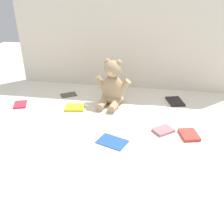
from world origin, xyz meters
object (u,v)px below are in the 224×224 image
at_px(book_case_5, 113,141).
at_px(book_case_0, 175,101).
at_px(book_case_4, 189,135).
at_px(book_case_2, 156,109).
at_px(book_case_1, 163,130).
at_px(teddy_bear, 112,88).
at_px(book_case_6, 75,107).
at_px(book_case_7, 69,95).
at_px(book_case_3, 20,104).

bearing_deg(book_case_5, book_case_0, -12.31).
bearing_deg(book_case_4, book_case_5, -177.55).
distance_m(book_case_2, book_case_5, 0.42).
height_order(book_case_0, book_case_1, book_case_1).
bearing_deg(book_case_1, teddy_bear, -170.99).
bearing_deg(book_case_6, book_case_5, 34.83).
relative_size(teddy_bear, book_case_6, 2.49).
bearing_deg(book_case_7, book_case_4, 32.55).
bearing_deg(book_case_0, book_case_1, 61.89).
bearing_deg(book_case_0, book_case_5, 41.25).
relative_size(teddy_bear, book_case_2, 2.36).
xyz_separation_m(book_case_3, book_case_7, (0.25, 0.19, -0.00)).
distance_m(book_case_1, book_case_6, 0.54).
relative_size(book_case_3, book_case_6, 0.86).
bearing_deg(book_case_2, teddy_bear, 83.68).
distance_m(teddy_bear, book_case_6, 0.25).
bearing_deg(book_case_3, book_case_0, 171.70).
height_order(book_case_1, book_case_7, book_case_1).
xyz_separation_m(teddy_bear, book_case_6, (-0.21, -0.11, -0.10)).
relative_size(book_case_4, book_case_6, 0.93).
bearing_deg(book_case_5, book_case_7, 58.33).
xyz_separation_m(book_case_0, book_case_6, (-0.59, -0.18, 0.00)).
bearing_deg(book_case_7, book_case_3, -83.10).
height_order(book_case_3, book_case_6, book_case_6).
bearing_deg(teddy_bear, book_case_3, -157.88).
xyz_separation_m(teddy_bear, book_case_3, (-0.55, -0.12, -0.10)).
relative_size(book_case_3, book_case_7, 0.95).
distance_m(book_case_1, book_case_4, 0.13).
bearing_deg(book_case_5, book_case_4, -52.39).
bearing_deg(book_case_3, teddy_bear, 172.59).
distance_m(book_case_5, book_case_7, 0.61).
xyz_separation_m(book_case_5, book_case_6, (-0.28, 0.31, 0.00)).
bearing_deg(book_case_7, book_case_0, 59.91).
height_order(book_case_2, book_case_7, book_case_7).
distance_m(book_case_0, book_case_2, 0.16).
distance_m(book_case_1, book_case_2, 0.24).
bearing_deg(book_case_3, book_case_5, 134.50).
xyz_separation_m(book_case_3, book_case_4, (0.98, -0.18, 0.00)).
bearing_deg(book_case_4, teddy_bear, 130.32).
distance_m(book_case_2, book_case_6, 0.48).
bearing_deg(book_case_4, book_case_2, 107.54).
xyz_separation_m(book_case_1, book_case_6, (-0.52, 0.17, -0.00)).
bearing_deg(book_case_7, book_case_5, 6.93).
bearing_deg(teddy_bear, book_case_0, 19.97).
xyz_separation_m(book_case_1, book_case_4, (0.12, -0.02, 0.00)).
distance_m(book_case_2, book_case_4, 0.31).
bearing_deg(teddy_bear, book_case_6, -142.79).
bearing_deg(book_case_6, book_case_4, 65.75).
bearing_deg(book_case_6, book_case_0, 99.77).
distance_m(teddy_bear, book_case_4, 0.54).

